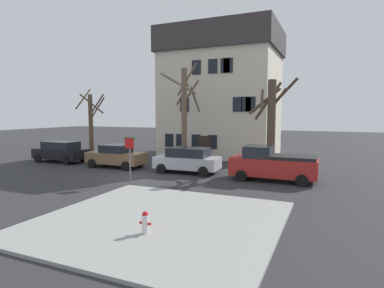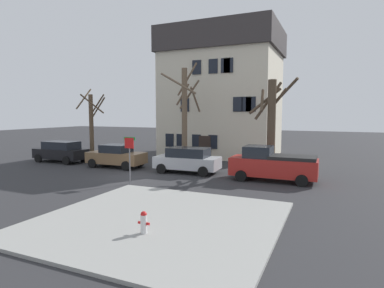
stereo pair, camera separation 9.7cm
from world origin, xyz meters
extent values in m
plane|color=#2D2D30|center=(0.00, 0.00, 0.00)|extent=(120.00, 120.00, 0.00)
cube|color=#999993|center=(5.96, -6.73, 0.06)|extent=(8.78, 8.49, 0.12)
cube|color=beige|center=(1.88, 12.82, 4.80)|extent=(10.19, 8.08, 9.60)
cube|color=#383333|center=(1.88, 12.82, 10.77)|extent=(10.69, 8.58, 2.33)
cube|color=#2D231E|center=(1.68, 8.73, 1.05)|extent=(1.10, 0.12, 2.10)
cube|color=black|center=(-1.79, 8.74, 1.60)|extent=(0.80, 0.08, 1.20)
cube|color=black|center=(-0.66, 8.74, 1.60)|extent=(0.80, 0.08, 1.20)
cube|color=black|center=(0.87, 8.74, 1.60)|extent=(0.80, 0.08, 1.20)
cube|color=black|center=(2.42, 8.74, 1.60)|extent=(0.80, 0.08, 1.20)
cube|color=black|center=(-0.24, 8.74, 4.80)|extent=(0.80, 0.08, 1.20)
cube|color=black|center=(4.59, 8.74, 4.80)|extent=(0.80, 0.08, 1.20)
cube|color=black|center=(5.31, 8.74, 4.80)|extent=(0.80, 0.08, 1.20)
cube|color=black|center=(5.66, 8.74, 4.80)|extent=(0.80, 0.08, 1.20)
cube|color=black|center=(0.90, 8.74, 8.00)|extent=(0.80, 0.08, 1.20)
cube|color=black|center=(2.40, 8.74, 8.00)|extent=(0.80, 0.08, 1.20)
cube|color=black|center=(3.49, 8.74, 8.00)|extent=(0.80, 0.08, 1.20)
cube|color=black|center=(3.73, 8.74, 8.00)|extent=(0.80, 0.08, 1.20)
cylinder|color=brown|center=(-7.54, 5.02, 2.84)|extent=(0.37, 0.37, 5.69)
cylinder|color=brown|center=(-6.84, 4.41, 4.85)|extent=(1.38, 1.55, 1.66)
cylinder|color=brown|center=(-7.40, 5.79, 4.93)|extent=(1.66, 0.43, 1.61)
cylinder|color=brown|center=(-7.49, 5.85, 4.49)|extent=(1.77, 0.25, 1.98)
cylinder|color=brown|center=(-8.38, 5.10, 5.32)|extent=(0.29, 1.78, 1.86)
cylinder|color=brown|center=(1.19, 5.63, 3.76)|extent=(0.43, 0.43, 7.53)
cylinder|color=brown|center=(0.87, 5.99, 5.53)|extent=(0.92, 0.84, 1.72)
cylinder|color=brown|center=(1.23, 6.47, 5.54)|extent=(1.80, 0.23, 2.29)
cylinder|color=brown|center=(1.33, 4.29, 6.24)|extent=(2.77, 0.43, 1.65)
cylinder|color=brown|center=(2.10, 5.67, 5.09)|extent=(0.23, 1.93, 1.86)
cylinder|color=brown|center=(1.08, 6.39, 6.75)|extent=(1.68, 0.39, 2.59)
cylinder|color=#4C3D2D|center=(8.09, 4.51, 3.13)|extent=(0.55, 0.55, 6.26)
cylinder|color=#4C3D2D|center=(7.47, 4.42, 4.91)|extent=(0.39, 1.41, 1.57)
cylinder|color=#4C3D2D|center=(7.70, 5.27, 4.90)|extent=(1.76, 1.01, 2.60)
cylinder|color=#4C3D2D|center=(7.47, 5.43, 4.91)|extent=(2.05, 1.47, 1.86)
cylinder|color=#4C3D2D|center=(8.39, 5.07, 4.99)|extent=(1.34, 0.85, 1.46)
cylinder|color=#4C3D2D|center=(8.66, 5.48, 5.39)|extent=(2.15, 1.38, 2.03)
cube|color=black|center=(-8.86, 2.72, 0.72)|extent=(4.62, 1.88, 0.79)
cube|color=#1E232B|center=(-8.77, 2.72, 1.42)|extent=(2.87, 1.64, 0.62)
cylinder|color=black|center=(-10.43, 1.82, 0.34)|extent=(0.68, 0.23, 0.68)
cylinder|color=black|center=(-10.42, 3.65, 0.34)|extent=(0.68, 0.23, 0.68)
cylinder|color=black|center=(-7.30, 1.79, 0.34)|extent=(0.68, 0.23, 0.68)
cylinder|color=black|center=(-7.29, 3.62, 0.34)|extent=(0.68, 0.23, 0.68)
cube|color=brown|center=(-3.03, 2.51, 0.73)|extent=(4.42, 1.96, 0.82)
cube|color=#1E232B|center=(-3.03, 2.51, 1.43)|extent=(2.05, 1.68, 0.58)
cylinder|color=black|center=(-4.50, 1.55, 0.34)|extent=(0.68, 0.23, 0.68)
cylinder|color=black|center=(-4.54, 3.42, 0.34)|extent=(0.68, 0.23, 0.68)
cylinder|color=black|center=(-1.52, 1.61, 0.34)|extent=(0.68, 0.23, 0.68)
cylinder|color=black|center=(-1.56, 3.48, 0.34)|extent=(0.68, 0.23, 0.68)
cube|color=#B7BABF|center=(2.80, 2.65, 0.72)|extent=(4.47, 2.06, 0.79)
cube|color=#1E232B|center=(2.89, 2.65, 1.42)|extent=(2.79, 1.77, 0.62)
cylinder|color=black|center=(1.34, 1.65, 0.34)|extent=(0.69, 0.25, 0.68)
cylinder|color=black|center=(1.27, 3.53, 0.34)|extent=(0.69, 0.25, 0.68)
cylinder|color=black|center=(4.33, 1.77, 0.34)|extent=(0.69, 0.25, 0.68)
cylinder|color=black|center=(4.25, 3.65, 0.34)|extent=(0.69, 0.25, 0.68)
cube|color=#AD231E|center=(8.63, 2.39, 0.85)|extent=(5.09, 1.99, 1.06)
cube|color=#1E232B|center=(7.72, 2.38, 1.73)|extent=(1.64, 1.72, 0.70)
cube|color=black|center=(9.74, 2.40, 1.48)|extent=(2.65, 1.88, 0.20)
cylinder|color=black|center=(6.92, 1.40, 0.34)|extent=(0.68, 0.23, 0.68)
cylinder|color=black|center=(6.90, 3.33, 0.34)|extent=(0.68, 0.23, 0.68)
cylinder|color=black|center=(10.36, 1.44, 0.34)|extent=(0.68, 0.23, 0.68)
cylinder|color=black|center=(10.34, 3.37, 0.34)|extent=(0.68, 0.23, 0.68)
cylinder|color=silver|center=(6.25, -8.24, 0.43)|extent=(0.22, 0.22, 0.62)
sphere|color=red|center=(6.25, -8.24, 0.76)|extent=(0.21, 0.21, 0.21)
cylinder|color=red|center=(6.09, -8.24, 0.46)|extent=(0.10, 0.09, 0.09)
cylinder|color=red|center=(6.41, -8.24, 0.46)|extent=(0.10, 0.09, 0.09)
cylinder|color=slate|center=(1.28, -1.90, 1.34)|extent=(0.07, 0.07, 2.68)
cube|color=red|center=(1.28, -1.92, 2.38)|extent=(0.60, 0.03, 0.60)
cube|color=#1E8C38|center=(1.28, -1.88, 2.63)|extent=(0.76, 0.02, 0.18)
torus|color=black|center=(-3.63, 3.93, 0.36)|extent=(0.69, 0.27, 0.71)
torus|color=black|center=(-4.62, 3.61, 0.36)|extent=(0.69, 0.27, 0.71)
cylinder|color=black|center=(-4.13, 3.77, 0.58)|extent=(0.96, 0.35, 0.19)
cylinder|color=black|center=(-4.32, 3.71, 0.81)|extent=(0.10, 0.06, 0.45)
camera|label=1|loc=(11.76, -16.96, 4.09)|focal=29.83mm
camera|label=2|loc=(11.85, -16.92, 4.09)|focal=29.83mm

